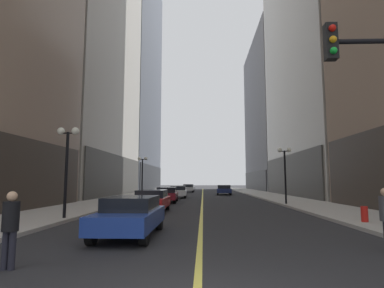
# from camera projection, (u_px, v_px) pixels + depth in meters

# --- Properties ---
(ground_plane) EXTENTS (200.00, 200.00, 0.00)m
(ground_plane) POSITION_uv_depth(u_px,v_px,m) (203.00, 196.00, 38.86)
(ground_plane) COLOR #262628
(sidewalk_left) EXTENTS (4.50, 78.00, 0.15)m
(sidewalk_left) POSITION_uv_depth(u_px,v_px,m) (137.00, 195.00, 39.16)
(sidewalk_left) COLOR #ADA8A0
(sidewalk_left) RESTS_ON ground
(sidewalk_right) EXTENTS (4.50, 78.00, 0.15)m
(sidewalk_right) POSITION_uv_depth(u_px,v_px,m) (270.00, 196.00, 38.57)
(sidewalk_right) COLOR #ADA8A0
(sidewalk_right) RESTS_ON ground
(lane_centre_stripe) EXTENTS (0.16, 70.00, 0.01)m
(lane_centre_stripe) POSITION_uv_depth(u_px,v_px,m) (203.00, 196.00, 38.86)
(lane_centre_stripe) COLOR #E5D64C
(lane_centre_stripe) RESTS_ON ground
(building_left_far) EXTENTS (10.46, 26.00, 48.62)m
(building_left_far) POSITION_uv_depth(u_px,v_px,m) (129.00, 76.00, 67.07)
(building_left_far) COLOR #4C515B
(building_left_far) RESTS_ON ground
(building_right_far) EXTENTS (14.62, 26.00, 30.95)m
(building_right_far) POSITION_uv_depth(u_px,v_px,m) (288.00, 115.00, 64.84)
(building_right_far) COLOR gray
(building_right_far) RESTS_ON ground
(car_blue) EXTENTS (1.79, 4.34, 1.32)m
(car_blue) POSITION_uv_depth(u_px,v_px,m) (131.00, 215.00, 10.68)
(car_blue) COLOR navy
(car_blue) RESTS_ON ground
(car_red) EXTENTS (1.89, 4.59, 1.32)m
(car_red) POSITION_uv_depth(u_px,v_px,m) (152.00, 200.00, 18.91)
(car_red) COLOR #B21919
(car_red) RESTS_ON ground
(car_maroon) EXTENTS (1.92, 4.57, 1.32)m
(car_maroon) POSITION_uv_depth(u_px,v_px,m) (167.00, 194.00, 27.47)
(car_maroon) COLOR maroon
(car_maroon) RESTS_ON ground
(car_white) EXTENTS (2.01, 4.25, 1.32)m
(car_white) POSITION_uv_depth(u_px,v_px,m) (178.00, 191.00, 34.91)
(car_white) COLOR silver
(car_white) RESTS_ON ground
(car_navy) EXTENTS (2.10, 4.84, 1.32)m
(car_navy) POSITION_uv_depth(u_px,v_px,m) (224.00, 189.00, 42.61)
(car_navy) COLOR #141E4C
(car_navy) RESTS_ON ground
(car_silver) EXTENTS (1.90, 4.21, 1.32)m
(car_silver) POSITION_uv_depth(u_px,v_px,m) (188.00, 188.00, 52.34)
(car_silver) COLOR #B7B7BC
(car_silver) RESTS_ON ground
(pedestrian_in_black_coat) EXTENTS (0.36, 0.36, 1.64)m
(pedestrian_in_black_coat) POSITION_uv_depth(u_px,v_px,m) (10.00, 224.00, 6.70)
(pedestrian_in_black_coat) COLOR black
(pedestrian_in_black_coat) RESTS_ON ground
(street_lamp_left_near) EXTENTS (1.06, 0.36, 4.43)m
(street_lamp_left_near) POSITION_uv_depth(u_px,v_px,m) (67.00, 152.00, 14.99)
(street_lamp_left_near) COLOR black
(street_lamp_left_near) RESTS_ON ground
(street_lamp_left_far) EXTENTS (1.06, 0.36, 4.43)m
(street_lamp_left_far) POSITION_uv_depth(u_px,v_px,m) (142.00, 168.00, 33.48)
(street_lamp_left_far) COLOR black
(street_lamp_left_far) RESTS_ON ground
(street_lamp_right_mid) EXTENTS (1.06, 0.36, 4.43)m
(street_lamp_right_mid) POSITION_uv_depth(u_px,v_px,m) (285.00, 163.00, 24.19)
(street_lamp_right_mid) COLOR black
(street_lamp_right_mid) RESTS_ON ground
(fire_hydrant_right) EXTENTS (0.28, 0.28, 0.80)m
(fire_hydrant_right) POSITION_uv_depth(u_px,v_px,m) (365.00, 216.00, 13.21)
(fire_hydrant_right) COLOR red
(fire_hydrant_right) RESTS_ON ground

